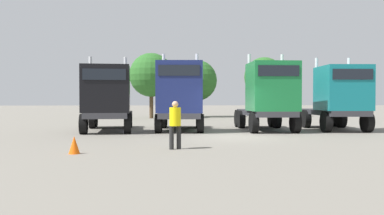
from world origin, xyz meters
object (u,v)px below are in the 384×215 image
at_px(traffic_cone_near, 74,145).
at_px(semi_truck_teal, 338,97).
at_px(semi_truck_black, 107,98).
at_px(semi_truck_navy, 180,96).
at_px(semi_truck_green, 269,96).
at_px(visitor_in_hivis, 175,121).

bearing_deg(traffic_cone_near, semi_truck_teal, 34.46).
distance_m(semi_truck_black, traffic_cone_near, 8.70).
distance_m(semi_truck_navy, semi_truck_green, 4.91).
bearing_deg(semi_truck_black, traffic_cone_near, -2.83).
xyz_separation_m(semi_truck_green, visitor_in_hivis, (-5.33, -7.46, -0.99)).
xyz_separation_m(semi_truck_teal, visitor_in_hivis, (-9.33, -7.68, -0.93)).
bearing_deg(traffic_cone_near, semi_truck_black, 91.50).
bearing_deg(semi_truck_black, semi_truck_green, 84.86).
xyz_separation_m(semi_truck_black, traffic_cone_near, (0.22, -8.56, -1.53)).
xyz_separation_m(visitor_in_hivis, traffic_cone_near, (-3.27, -0.97, -0.70)).
bearing_deg(semi_truck_teal, traffic_cone_near, -53.19).
xyz_separation_m(semi_truck_green, traffic_cone_near, (-8.60, -8.43, -1.69)).
bearing_deg(semi_truck_green, visitor_in_hivis, -35.20).
relative_size(semi_truck_black, semi_truck_navy, 1.10).
bearing_deg(semi_truck_green, semi_truck_black, -90.47).
height_order(semi_truck_teal, traffic_cone_near, semi_truck_teal).
distance_m(semi_truck_navy, traffic_cone_near, 9.62).
height_order(semi_truck_teal, visitor_in_hivis, semi_truck_teal).
distance_m(semi_truck_black, semi_truck_green, 8.83).
distance_m(semi_truck_teal, traffic_cone_near, 15.37).
distance_m(semi_truck_teal, visitor_in_hivis, 12.12).
bearing_deg(visitor_in_hivis, semi_truck_navy, -25.01).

